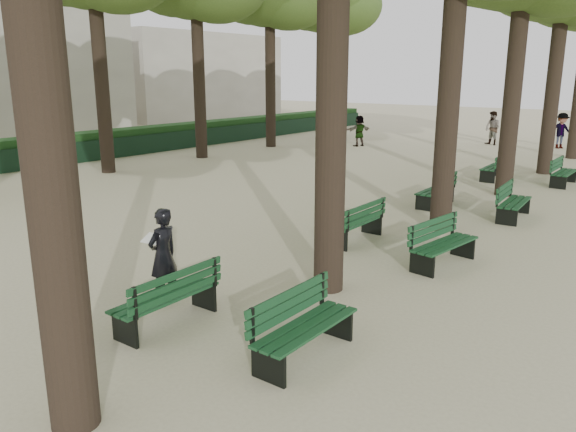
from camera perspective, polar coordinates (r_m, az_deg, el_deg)
The scene contains 16 objects.
ground at distance 9.03m, azimuth -15.01°, elevation -10.60°, with size 120.00×120.00×0.00m, color #C3BB94.
bench_left_0 at distance 8.81m, azimuth -12.20°, elevation -9.12°, with size 0.60×1.81×0.92m.
bench_left_1 at distance 12.87m, azimuth 6.82°, elevation -1.39°, with size 0.59×1.80×0.92m.
bench_left_2 at distance 16.81m, azimuth 14.73°, elevation 1.96°, with size 0.60×1.81×0.92m.
bench_left_3 at distance 21.64m, azimuth 20.15°, elevation 4.22°, with size 0.64×1.82×0.92m.
bench_right_0 at distance 7.70m, azimuth 1.78°, elevation -12.37°, with size 0.58×1.80×0.92m.
bench_right_1 at distance 11.59m, azimuth 15.54°, elevation -3.59°, with size 0.81×1.86×0.92m.
bench_right_2 at distance 15.91m, azimuth 21.95°, elevation 0.69°, with size 0.70×1.84×0.92m.
bench_right_3 at distance 21.43m, azimuth 26.21°, elevation 3.54°, with size 0.57×1.80×0.92m.
man_with_map at distance 9.53m, azimuth -12.57°, elevation -3.92°, with size 0.61×0.66×1.61m.
pedestrian_e at distance 30.04m, azimuth 7.26°, elevation 8.58°, with size 1.49×0.32×1.61m, color #262628.
pedestrian_b at distance 32.08m, azimuth 26.02°, elevation 7.80°, with size 1.16×0.36×1.80m, color #262628.
pedestrian_a at distance 32.19m, azimuth 20.07°, elevation 8.38°, with size 0.87×0.36×1.79m, color #262628.
fence at distance 27.03m, azimuth -16.30°, elevation 6.75°, with size 0.08×42.00×0.90m, color black.
hedge at distance 27.57m, azimuth -17.20°, elevation 7.14°, with size 1.20×42.00×1.20m, color #143A14.
building_far at distance 52.79m, azimuth -11.58°, elevation 13.75°, with size 12.00×16.00×7.00m, color #B7B2A3.
Camera 1 is at (6.62, -4.88, 3.72)m, focal length 35.00 mm.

